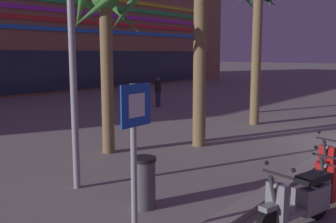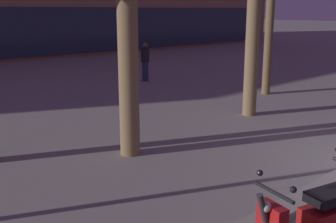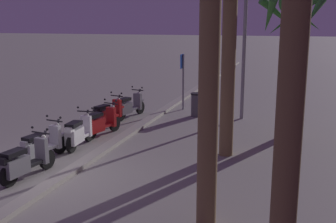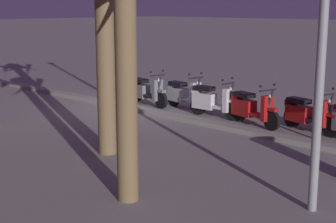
{
  "view_description": "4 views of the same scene",
  "coord_description": "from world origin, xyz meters",
  "views": [
    {
      "loc": [
        -12.67,
        -2.78,
        2.82
      ],
      "look_at": [
        -4.8,
        3.72,
        1.27
      ],
      "focal_mm": 41.08,
      "sensor_mm": 36.0,
      "label": 1
    },
    {
      "loc": [
        -7.84,
        -2.54,
        2.83
      ],
      "look_at": [
        -3.79,
        1.98,
        1.33
      ],
      "focal_mm": 43.98,
      "sensor_mm": 36.0,
      "label": 2
    },
    {
      "loc": [
        8.39,
        5.7,
        3.81
      ],
      "look_at": [
        -4.41,
        1.7,
        0.88
      ],
      "focal_mm": 44.73,
      "sensor_mm": 36.0,
      "label": 3
    },
    {
      "loc": [
        -11.39,
        10.61,
        3.12
      ],
      "look_at": [
        -5.32,
        4.24,
        1.29
      ],
      "focal_mm": 54.36,
      "sensor_mm": 36.0,
      "label": 4
    }
  ],
  "objects": [
    {
      "name": "ground_plane",
      "position": [
        0.0,
        0.0,
        0.0
      ],
      "size": [
        200.0,
        200.0,
        0.0
      ],
      "primitive_type": "plane",
      "color": "gray"
    },
    {
      "name": "scooter_white_second_in_line",
      "position": [
        -2.47,
        -0.54,
        0.46
      ],
      "size": [
        1.72,
        0.56,
        1.17
      ],
      "color": "black",
      "rests_on": "ground"
    },
    {
      "name": "scooter_grey_mid_front",
      "position": [
        0.21,
        -0.52,
        0.45
      ],
      "size": [
        1.84,
        0.61,
        1.17
      ],
      "color": "black",
      "rests_on": "ground"
    },
    {
      "name": "scooter_silver_last_in_row",
      "position": [
        -1.09,
        -0.9,
        0.44
      ],
      "size": [
        1.75,
        0.61,
        1.17
      ],
      "color": "black",
      "rests_on": "ground"
    },
    {
      "name": "scooter_red_tail_end",
      "position": [
        -5.28,
        -0.91,
        0.44
      ],
      "size": [
        1.75,
        0.71,
        1.17
      ],
      "color": "black",
      "rests_on": "ground"
    },
    {
      "name": "curb_strip",
      "position": [
        0.0,
        0.34,
        0.06
      ],
      "size": [
        60.0,
        0.36,
        0.12
      ],
      "primitive_type": "cube",
      "color": "gray",
      "rests_on": "ground"
    },
    {
      "name": "scooter_red_lead_nearest",
      "position": [
        -3.86,
        -0.5,
        0.45
      ],
      "size": [
        1.77,
        0.7,
        1.17
      ],
      "color": "black",
      "rests_on": "ground"
    }
  ]
}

